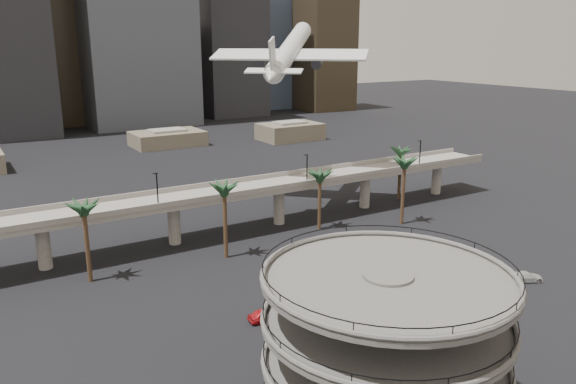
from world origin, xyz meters
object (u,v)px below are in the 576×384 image
airborne_jet (289,51)px  car_b (385,266)px  car_a (266,314)px  car_c (526,277)px  parking_ramp (385,341)px  overpass (229,196)px

airborne_jet → car_b: size_ratio=6.05×
car_b → car_a: bearing=97.6°
car_c → car_a: bearing=101.1°
airborne_jet → car_a: 64.78m
car_a → car_b: car_b is taller
airborne_jet → car_c: bearing=-128.0°
parking_ramp → overpass: (13.00, 59.00, -2.50)m
overpass → car_b: (13.22, -29.45, -6.52)m
airborne_jet → car_c: airborne_jet is taller
overpass → parking_ramp: bearing=-102.4°
parking_ramp → car_a: bearing=85.8°
overpass → car_a: bearing=-108.2°
parking_ramp → airborne_jet: 82.11m
parking_ramp → car_a: 26.73m
overpass → car_c: 53.00m
airborne_jet → car_c: (8.05, -55.92, -32.76)m
airborne_jet → car_a: (-31.99, -45.87, -32.71)m
car_a → car_c: (40.03, -10.05, -0.05)m
car_a → overpass: bearing=-16.9°
parking_ramp → car_b: bearing=48.4°
car_c → airborne_jet: bearing=33.3°
overpass → car_a: 36.28m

